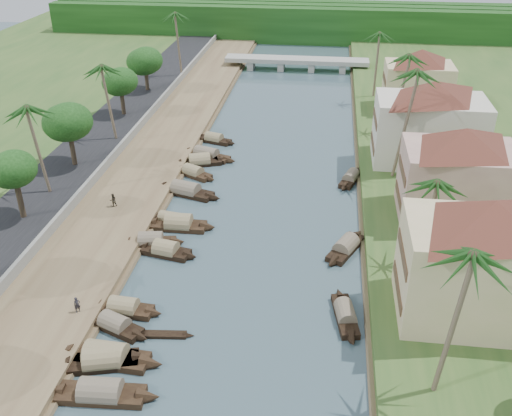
# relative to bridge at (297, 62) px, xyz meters

# --- Properties ---
(ground) EXTENTS (220.00, 220.00, 0.00)m
(ground) POSITION_rel_bridge_xyz_m (-0.00, -72.00, -1.72)
(ground) COLOR #3B5159
(ground) RESTS_ON ground
(left_bank) EXTENTS (10.00, 180.00, 0.80)m
(left_bank) POSITION_rel_bridge_xyz_m (-16.00, -52.00, -1.32)
(left_bank) COLOR brown
(left_bank) RESTS_ON ground
(right_bank) EXTENTS (16.00, 180.00, 1.20)m
(right_bank) POSITION_rel_bridge_xyz_m (19.00, -52.00, -1.12)
(right_bank) COLOR #2C4E1F
(right_bank) RESTS_ON ground
(road) EXTENTS (8.00, 180.00, 1.40)m
(road) POSITION_rel_bridge_xyz_m (-24.50, -52.00, -1.02)
(road) COLOR black
(road) RESTS_ON ground
(retaining_wall) EXTENTS (0.40, 180.00, 1.10)m
(retaining_wall) POSITION_rel_bridge_xyz_m (-20.20, -52.00, -0.37)
(retaining_wall) COLOR slate
(retaining_wall) RESTS_ON left_bank
(treeline) EXTENTS (120.00, 14.00, 8.00)m
(treeline) POSITION_rel_bridge_xyz_m (-0.00, 28.00, 2.28)
(treeline) COLOR #12360E
(treeline) RESTS_ON ground
(bridge) EXTENTS (28.00, 4.00, 2.40)m
(bridge) POSITION_rel_bridge_xyz_m (0.00, 0.00, 0.00)
(bridge) COLOR #9B9B91
(bridge) RESTS_ON ground
(building_near) EXTENTS (14.85, 14.85, 10.20)m
(building_near) POSITION_rel_bridge_xyz_m (18.99, -74.00, 4.66)
(building_near) COLOR beige
(building_near) RESTS_ON right_bank
(building_mid) EXTENTS (14.11, 14.11, 9.70)m
(building_mid) POSITION_rel_bridge_xyz_m (19.99, -58.00, 4.41)
(building_mid) COLOR #CCA690
(building_mid) RESTS_ON right_bank
(building_far) EXTENTS (15.59, 15.59, 10.20)m
(building_far) POSITION_rel_bridge_xyz_m (18.99, -44.00, 4.66)
(building_far) COLOR beige
(building_far) RESTS_ON right_bank
(building_distant) EXTENTS (12.62, 12.62, 9.20)m
(building_distant) POSITION_rel_bridge_xyz_m (19.99, -24.00, 4.16)
(building_distant) COLOR beige
(building_distant) RESTS_ON right_bank
(sampan_0) EXTENTS (8.62, 2.26, 2.24)m
(sampan_0) POSITION_rel_bridge_xyz_m (-7.84, -85.21, -1.31)
(sampan_0) COLOR black
(sampan_0) RESTS_ON ground
(sampan_1) EXTENTS (7.77, 3.63, 2.25)m
(sampan_1) POSITION_rel_bridge_xyz_m (-8.93, -82.21, -1.31)
(sampan_1) COLOR black
(sampan_1) RESTS_ON ground
(sampan_2) EXTENTS (9.15, 2.36, 2.37)m
(sampan_2) POSITION_rel_bridge_xyz_m (-8.74, -81.74, -1.30)
(sampan_2) COLOR black
(sampan_2) RESTS_ON ground
(sampan_3) EXTENTS (6.89, 3.94, 1.90)m
(sampan_3) POSITION_rel_bridge_xyz_m (-9.33, -78.20, -1.32)
(sampan_3) COLOR black
(sampan_3) RESTS_ON ground
(sampan_4) EXTENTS (6.96, 1.97, 1.99)m
(sampan_4) POSITION_rel_bridge_xyz_m (-9.31, -76.11, -1.31)
(sampan_4) COLOR black
(sampan_4) RESTS_ON ground
(sampan_5) EXTENTS (6.83, 2.90, 2.14)m
(sampan_5) POSITION_rel_bridge_xyz_m (-8.13, -67.15, -1.31)
(sampan_5) COLOR black
(sampan_5) RESTS_ON ground
(sampan_6) EXTENTS (7.05, 2.63, 2.08)m
(sampan_6) POSITION_rel_bridge_xyz_m (-10.06, -65.76, -1.31)
(sampan_6) COLOR black
(sampan_6) RESTS_ON ground
(sampan_7) EXTENTS (6.37, 2.32, 1.74)m
(sampan_7) POSITION_rel_bridge_xyz_m (-9.37, -61.23, -1.32)
(sampan_7) COLOR black
(sampan_7) RESTS_ON ground
(sampan_8) EXTENTS (7.96, 2.22, 2.43)m
(sampan_8) POSITION_rel_bridge_xyz_m (-8.11, -62.16, -1.30)
(sampan_8) COLOR black
(sampan_8) RESTS_ON ground
(sampan_9) EXTENTS (9.35, 4.38, 2.32)m
(sampan_9) POSITION_rel_bridge_xyz_m (-9.20, -54.56, -1.30)
(sampan_9) COLOR black
(sampan_9) RESTS_ON ground
(sampan_10) EXTENTS (6.81, 4.56, 1.96)m
(sampan_10) POSITION_rel_bridge_xyz_m (-9.45, -49.64, -1.31)
(sampan_10) COLOR black
(sampan_10) RESTS_ON ground
(sampan_11) EXTENTS (8.00, 4.23, 2.26)m
(sampan_11) POSITION_rel_bridge_xyz_m (-9.38, -46.31, -1.31)
(sampan_11) COLOR black
(sampan_11) RESTS_ON ground
(sampan_12) EXTENTS (9.07, 4.64, 2.16)m
(sampan_12) POSITION_rel_bridge_xyz_m (-8.95, -44.03, -1.31)
(sampan_12) COLOR black
(sampan_12) RESTS_ON ground
(sampan_13) EXTENTS (6.93, 3.47, 1.92)m
(sampan_13) POSITION_rel_bridge_xyz_m (-8.97, -38.59, -1.32)
(sampan_13) COLOR black
(sampan_13) RESTS_ON ground
(sampan_14) EXTENTS (2.63, 7.48, 1.84)m
(sampan_14) POSITION_rel_bridge_xyz_m (9.01, -74.57, -1.32)
(sampan_14) COLOR black
(sampan_14) RESTS_ON ground
(sampan_15) EXTENTS (4.74, 7.68, 2.09)m
(sampan_15) POSITION_rel_bridge_xyz_m (9.14, -64.30, -1.31)
(sampan_15) COLOR black
(sampan_15) RESTS_ON ground
(sampan_16) EXTENTS (3.54, 7.25, 1.82)m
(sampan_16) POSITION_rel_bridge_xyz_m (9.87, -48.61, -1.32)
(sampan_16) COLOR black
(sampan_16) RESTS_ON ground
(canoe_1) EXTENTS (4.89, 1.26, 0.78)m
(canoe_1) POSITION_rel_bridge_xyz_m (-5.19, -78.53, -1.62)
(canoe_1) COLOR black
(canoe_1) RESTS_ON ground
(canoe_2) EXTENTS (5.66, 1.18, 0.82)m
(canoe_2) POSITION_rel_bridge_xyz_m (-9.37, -53.95, -1.62)
(canoe_2) COLOR black
(canoe_2) RESTS_ON ground
(palm_0) EXTENTS (3.20, 3.20, 12.65)m
(palm_0) POSITION_rel_bridge_xyz_m (15.00, -82.66, 10.30)
(palm_0) COLOR #70604A
(palm_0) RESTS_ON ground
(palm_1) EXTENTS (3.20, 3.20, 9.70)m
(palm_1) POSITION_rel_bridge_xyz_m (16.00, -67.16, 7.44)
(palm_1) COLOR #70604A
(palm_1) RESTS_ON ground
(palm_2) EXTENTS (3.20, 3.20, 14.17)m
(palm_2) POSITION_rel_bridge_xyz_m (15.00, -49.07, 11.77)
(palm_2) COLOR #70604A
(palm_2) RESTS_ON ground
(palm_3) EXTENTS (3.20, 3.20, 12.18)m
(palm_3) POSITION_rel_bridge_xyz_m (16.00, -34.08, 9.87)
(palm_3) COLOR #70604A
(palm_3) RESTS_ON ground
(palm_5) EXTENTS (3.20, 3.20, 11.33)m
(palm_5) POSITION_rel_bridge_xyz_m (-24.00, -58.45, 9.23)
(palm_5) COLOR #70604A
(palm_5) RESTS_ON ground
(palm_6) EXTENTS (3.20, 3.20, 11.39)m
(palm_6) POSITION_rel_bridge_xyz_m (-22.00, -42.28, 9.29)
(palm_6) COLOR #70604A
(palm_6) RESTS_ON ground
(palm_7) EXTENTS (3.20, 3.20, 11.73)m
(palm_7) POSITION_rel_bridge_xyz_m (14.00, -18.37, 9.41)
(palm_7) COLOR #70604A
(palm_7) RESTS_ON ground
(palm_8) EXTENTS (3.20, 3.20, 12.46)m
(palm_8) POSITION_rel_bridge_xyz_m (-20.50, -11.04, 10.31)
(palm_8) COLOR #70604A
(palm_8) RESTS_ON ground
(tree_2) EXTENTS (4.46, 4.46, 7.22)m
(tree_2) POSITION_rel_bridge_xyz_m (-24.00, -64.20, 4.95)
(tree_2) COLOR #403325
(tree_2) RESTS_ON ground
(tree_3) EXTENTS (5.44, 5.44, 7.70)m
(tree_3) POSITION_rel_bridge_xyz_m (-24.00, -51.06, 5.06)
(tree_3) COLOR #403325
(tree_3) RESTS_ON ground
(tree_4) EXTENTS (4.77, 4.77, 6.91)m
(tree_4) POSITION_rel_bridge_xyz_m (-24.00, -32.67, 4.55)
(tree_4) COLOR #403325
(tree_4) RESTS_ON ground
(tree_5) EXTENTS (5.36, 5.36, 7.06)m
(tree_5) POSITION_rel_bridge_xyz_m (-24.00, -20.47, 4.47)
(tree_5) COLOR #403325
(tree_5) RESTS_ON ground
(tree_6) EXTENTS (4.82, 4.82, 6.71)m
(tree_6) POSITION_rel_bridge_xyz_m (24.00, -42.38, 4.13)
(tree_6) COLOR #403325
(tree_6) RESTS_ON ground
(person_near) EXTENTS (0.61, 0.60, 1.42)m
(person_near) POSITION_rel_bridge_xyz_m (-12.64, -77.46, -0.21)
(person_near) COLOR #232128
(person_near) RESTS_ON left_bank
(person_far) EXTENTS (0.93, 0.90, 1.51)m
(person_far) POSITION_rel_bridge_xyz_m (-15.95, -59.84, -0.17)
(person_far) COLOR #312C22
(person_far) RESTS_ON left_bank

